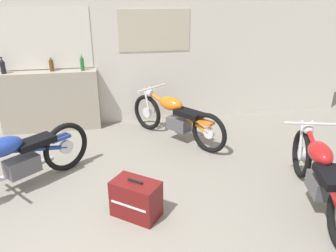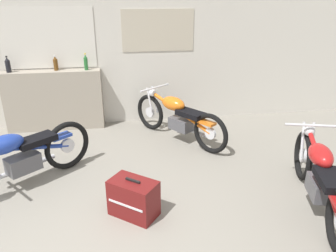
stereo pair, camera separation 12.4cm
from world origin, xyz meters
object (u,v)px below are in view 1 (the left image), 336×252
Objects in this scene: motorcycle_blue at (15,160)px; motorcycle_red at (320,174)px; bottle_center at (82,63)px; motorcycle_orange at (176,117)px; bottle_left_center at (51,64)px; hard_case_darkred at (136,199)px; bottle_leftmost at (3,66)px.

motorcycle_red is at bearing -14.98° from motorcycle_blue.
bottle_center is 0.18× the size of motorcycle_orange.
bottle_left_center is 4.38m from motorcycle_red.
hard_case_darkred is (1.37, -0.74, -0.21)m from motorcycle_blue.
motorcycle_orange is at bearing 120.83° from motorcycle_red.
bottle_leftmost is 0.14× the size of motorcycle_red.
bottle_leftmost is 0.17× the size of motorcycle_blue.
bottle_center reaches higher than hard_case_darkred.
motorcycle_red reaches higher than motorcycle_orange.
bottle_center is at bearing -4.61° from bottle_left_center.
bottle_center is at bearing 69.24° from motorcycle_blue.
bottle_center is (1.26, -0.00, 0.01)m from bottle_leftmost.
bottle_left_center is at bearing 112.72° from hard_case_darkred.
bottle_center reaches higher than motorcycle_red.
motorcycle_red is at bearing -5.04° from hard_case_darkred.
motorcycle_blue is 1.01× the size of motorcycle_orange.
bottle_left_center reaches higher than motorcycle_blue.
motorcycle_blue is at bearing -152.54° from motorcycle_orange.
motorcycle_red is (3.95, -2.87, -0.76)m from bottle_leftmost.
bottle_left_center is at bearing 2.99° from bottle_leftmost.
motorcycle_orange is at bearing 27.46° from motorcycle_blue.
hard_case_darkred is at bearing -67.28° from bottle_left_center.
motorcycle_red is (3.20, -2.91, -0.76)m from bottle_left_center.
hard_case_darkred is at bearing 174.96° from motorcycle_red.
motorcycle_red is at bearing -46.80° from bottle_center.
bottle_center is 0.17× the size of motorcycle_blue.
bottle_leftmost is 0.95× the size of bottle_center.
motorcycle_blue is 2.48m from motorcycle_orange.
motorcycle_blue is (-0.74, -1.95, -0.75)m from bottle_center.
hard_case_darkred is at bearing -76.68° from bottle_center.
bottle_left_center is 0.13× the size of motorcycle_red.
motorcycle_red is 2.40m from motorcycle_orange.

